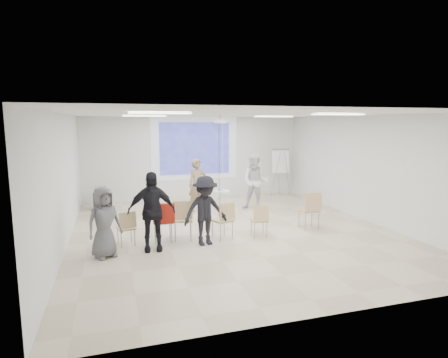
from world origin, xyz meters
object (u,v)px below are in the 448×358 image
object	(u,v)px
audience_outer	(104,218)
laptop	(183,218)
flipchart_easel	(281,161)
player_right	(255,179)
av_cart	(101,199)
chair_far_left	(127,226)
chair_right_far	(311,207)
pedestal_table	(222,199)
audience_left	(151,206)
chair_left_mid	(163,219)
chair_left_inner	(183,217)
audience_mid	(205,206)
chair_center	(224,218)
chair_right_inner	(260,218)
player_left	(198,182)

from	to	relation	value
audience_outer	laptop	bearing A→B (deg)	-4.37
audience_outer	flipchart_easel	world-z (taller)	flipchart_easel
player_right	av_cart	size ratio (longest dim) A/B	2.67
chair_far_left	chair_right_far	size ratio (longest dim) A/B	0.81
pedestal_table	audience_left	bearing A→B (deg)	-128.55
player_right	laptop	size ratio (longest dim) A/B	5.54
chair_left_mid	chair_left_inner	bearing A→B (deg)	2.73
chair_left_inner	audience_outer	xyz separation A→B (m)	(-1.76, -0.63, 0.25)
chair_right_far	flipchart_easel	size ratio (longest dim) A/B	0.55
chair_right_far	audience_left	world-z (taller)	audience_left
pedestal_table	chair_right_far	world-z (taller)	chair_right_far
pedestal_table	flipchart_easel	bearing A→B (deg)	29.87
chair_left_inner	chair_far_left	bearing A→B (deg)	-167.84
laptop	pedestal_table	bearing A→B (deg)	-113.90
chair_right_far	av_cart	xyz separation A→B (m)	(-5.30, 4.00, -0.25)
chair_left_mid	audience_mid	bearing A→B (deg)	-23.43
chair_center	audience_outer	world-z (taller)	audience_outer
chair_far_left	chair_center	xyz separation A→B (m)	(2.26, -0.18, 0.06)
chair_left_inner	av_cart	world-z (taller)	chair_left_inner
audience_outer	flipchart_easel	size ratio (longest dim) A/B	0.92
chair_right_inner	flipchart_easel	xyz separation A→B (m)	(2.72, 4.61, 0.85)
laptop	audience_outer	xyz separation A→B (m)	(-1.78, -0.73, 0.31)
chair_left_inner	audience_left	world-z (taller)	audience_left
chair_center	flipchart_easel	world-z (taller)	flipchart_easel
audience_mid	av_cart	bearing A→B (deg)	110.28
player_left	flipchart_easel	xyz separation A→B (m)	(3.56, 1.49, 0.39)
chair_right_inner	player_right	bearing A→B (deg)	76.91
pedestal_table	audience_mid	bearing A→B (deg)	-112.79
flipchart_easel	pedestal_table	bearing A→B (deg)	-144.29
pedestal_table	chair_left_mid	xyz separation A→B (m)	(-2.23, -2.71, 0.20)
player_left	player_right	world-z (taller)	player_right
audience_outer	player_right	bearing A→B (deg)	7.91
pedestal_table	audience_left	xyz separation A→B (m)	(-2.54, -3.19, 0.64)
audience_left	chair_far_left	bearing A→B (deg)	144.88
audience_outer	chair_left_inner	bearing A→B (deg)	-7.13
pedestal_table	chair_left_mid	bearing A→B (deg)	-129.51
audience_left	audience_mid	distance (m)	1.22
chair_left_mid	chair_right_inner	world-z (taller)	chair_left_mid
player_right	chair_center	world-z (taller)	player_right
chair_left_mid	player_left	bearing A→B (deg)	65.60
chair_center	chair_right_far	xyz separation A→B (m)	(2.41, 0.17, 0.05)
chair_left_inner	laptop	bearing A→B (deg)	91.90
player_left	chair_far_left	distance (m)	3.71
player_left	audience_left	world-z (taller)	audience_left
chair_far_left	av_cart	xyz separation A→B (m)	(-0.63, 3.99, -0.14)
chair_far_left	audience_mid	xyz separation A→B (m)	(1.74, -0.40, 0.43)
laptop	audience_left	xyz separation A→B (m)	(-0.79, -0.58, 0.48)
chair_left_inner	chair_left_mid	bearing A→B (deg)	-170.36
laptop	audience_left	bearing A→B (deg)	46.39
player_right	chair_center	xyz separation A→B (m)	(-1.89, -2.78, -0.45)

